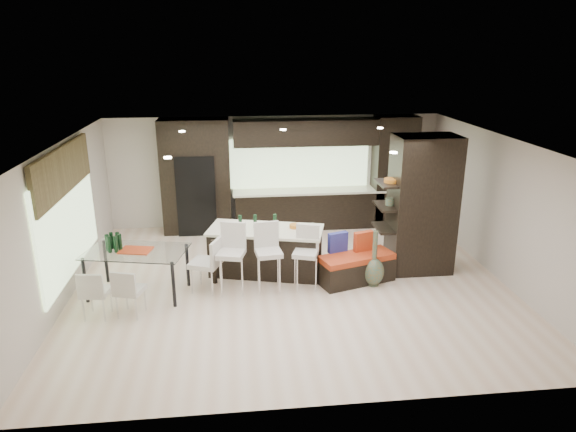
{
  "coord_description": "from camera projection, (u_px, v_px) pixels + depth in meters",
  "views": [
    {
      "loc": [
        -1.03,
        -8.75,
        4.28
      ],
      "look_at": [
        0.0,
        0.6,
        1.15
      ],
      "focal_mm": 32.0,
      "sensor_mm": 36.0,
      "label": 1
    }
  ],
  "objects": [
    {
      "name": "dining_table",
      "position": [
        138.0,
        272.0,
        9.2
      ],
      "size": [
        1.91,
        1.33,
        0.84
      ],
      "primitive_type": "cube",
      "rotation": [
        0.0,
        0.0,
        -0.22
      ],
      "color": "white",
      "rests_on": "ground"
    },
    {
      "name": "right_wall",
      "position": [
        501.0,
        209.0,
        9.7
      ],
      "size": [
        0.02,
        7.0,
        2.7
      ],
      "primitive_type": "cube",
      "color": "beige",
      "rests_on": "ground"
    },
    {
      "name": "left_wall",
      "position": [
        62.0,
        224.0,
        8.87
      ],
      "size": [
        0.02,
        7.0,
        2.7
      ],
      "primitive_type": "cube",
      "color": "beige",
      "rests_on": "ground"
    },
    {
      "name": "window_back",
      "position": [
        300.0,
        163.0,
        12.55
      ],
      "size": [
        3.4,
        0.04,
        1.2
      ],
      "primitive_type": "cube",
      "color": "#B2D199",
      "rests_on": "back_wall"
    },
    {
      "name": "bench",
      "position": [
        356.0,
        268.0,
        9.71
      ],
      "size": [
        1.53,
        0.96,
        0.55
      ],
      "primitive_type": "cube",
      "rotation": [
        0.0,
        0.0,
        0.31
      ],
      "color": "black",
      "rests_on": "ground"
    },
    {
      "name": "chair_near",
      "position": [
        130.0,
        293.0,
        8.47
      ],
      "size": [
        0.53,
        0.53,
        0.79
      ],
      "primitive_type": "cube",
      "rotation": [
        0.0,
        0.0,
        -0.28
      ],
      "color": "beige",
      "rests_on": "ground"
    },
    {
      "name": "kitchen_island",
      "position": [
        266.0,
        251.0,
        10.06
      ],
      "size": [
        2.36,
        1.47,
        0.91
      ],
      "primitive_type": "cube",
      "rotation": [
        0.0,
        0.0,
        -0.26
      ],
      "color": "black",
      "rests_on": "ground"
    },
    {
      "name": "ceiling",
      "position": [
        292.0,
        142.0,
        8.86
      ],
      "size": [
        8.0,
        7.0,
        0.02
      ],
      "primitive_type": "cube",
      "color": "white",
      "rests_on": "ground"
    },
    {
      "name": "stool_mid",
      "position": [
        269.0,
        265.0,
        9.29
      ],
      "size": [
        0.5,
        0.5,
        1.02
      ],
      "primitive_type": "cube",
      "rotation": [
        0.0,
        0.0,
        0.12
      ],
      "color": "beige",
      "rests_on": "ground"
    },
    {
      "name": "floor_vase",
      "position": [
        374.0,
        258.0,
        9.49
      ],
      "size": [
        0.5,
        0.5,
        1.08
      ],
      "primitive_type": null,
      "rotation": [
        0.0,
        0.0,
        -0.33
      ],
      "color": "#4A553E",
      "rests_on": "ground"
    },
    {
      "name": "chair_far",
      "position": [
        96.0,
        295.0,
        8.41
      ],
      "size": [
        0.47,
        0.47,
        0.78
      ],
      "primitive_type": "cube",
      "rotation": [
        0.0,
        0.0,
        -0.13
      ],
      "color": "beige",
      "rests_on": "ground"
    },
    {
      "name": "chair_end",
      "position": [
        206.0,
        267.0,
        9.3
      ],
      "size": [
        0.65,
        0.65,
        0.94
      ],
      "primitive_type": "cube",
      "rotation": [
        0.0,
        0.0,
        1.21
      ],
      "color": "beige",
      "rests_on": "ground"
    },
    {
      "name": "stool_right",
      "position": [
        305.0,
        264.0,
        9.38
      ],
      "size": [
        0.54,
        0.54,
        0.96
      ],
      "primitive_type": "cube",
      "rotation": [
        0.0,
        0.0,
        -0.33
      ],
      "color": "beige",
      "rests_on": "ground"
    },
    {
      "name": "ceiling_spots",
      "position": [
        290.0,
        141.0,
        9.1
      ],
      "size": [
        4.0,
        3.0,
        0.02
      ],
      "primitive_type": "cube",
      "color": "white",
      "rests_on": "ceiling"
    },
    {
      "name": "back_wall",
      "position": [
        275.0,
        171.0,
        12.59
      ],
      "size": [
        8.0,
        0.02,
        2.7
      ],
      "primitive_type": "cube",
      "color": "beige",
      "rests_on": "ground"
    },
    {
      "name": "back_cabinetry",
      "position": [
        297.0,
        174.0,
        12.33
      ],
      "size": [
        6.8,
        0.68,
        2.7
      ],
      "primitive_type": "cube",
      "color": "black",
      "rests_on": "ground"
    },
    {
      "name": "refrigerator",
      "position": [
        197.0,
        193.0,
        12.16
      ],
      "size": [
        0.9,
        0.68,
        1.9
      ],
      "primitive_type": "cube",
      "color": "black",
      "rests_on": "ground"
    },
    {
      "name": "window_left",
      "position": [
        68.0,
        220.0,
        9.07
      ],
      "size": [
        0.04,
        3.2,
        1.9
      ],
      "primitive_type": "cube",
      "color": "#B2D199",
      "rests_on": "left_wall"
    },
    {
      "name": "stone_accent",
      "position": [
        63.0,
        170.0,
        8.79
      ],
      "size": [
        0.08,
        3.0,
        0.8
      ],
      "primitive_type": "cube",
      "color": "brown",
      "rests_on": "left_wall"
    },
    {
      "name": "stool_left",
      "position": [
        231.0,
        266.0,
        9.21
      ],
      "size": [
        0.56,
        0.56,
        1.04
      ],
      "primitive_type": "cube",
      "rotation": [
        0.0,
        0.0,
        -0.26
      ],
      "color": "beige",
      "rests_on": "ground"
    },
    {
      "name": "ground",
      "position": [
        291.0,
        283.0,
        9.71
      ],
      "size": [
        8.0,
        8.0,
        0.0
      ],
      "primitive_type": "plane",
      "color": "beige",
      "rests_on": "ground"
    },
    {
      "name": "partition_column",
      "position": [
        422.0,
        205.0,
        9.94
      ],
      "size": [
        1.2,
        0.8,
        2.7
      ],
      "primitive_type": "cube",
      "color": "black",
      "rests_on": "ground"
    }
  ]
}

